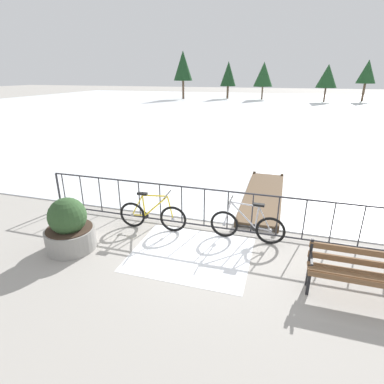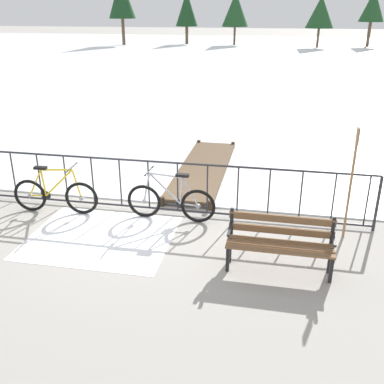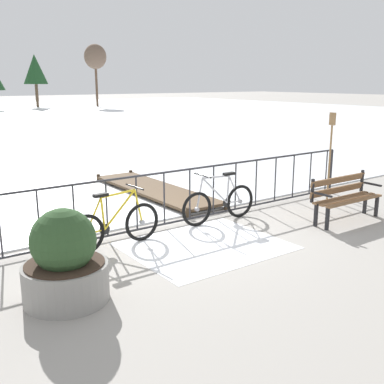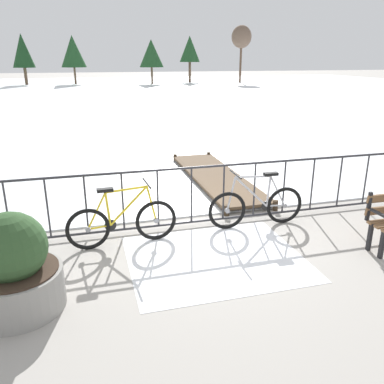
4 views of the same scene
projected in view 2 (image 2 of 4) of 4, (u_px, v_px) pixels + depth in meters
name	position (u px, v px, depth m)	size (l,w,h in m)	color
ground_plane	(136.00, 210.00, 8.88)	(160.00, 160.00, 0.00)	#9E9991
frozen_pond	(248.00, 58.00, 34.58)	(80.00, 56.00, 0.03)	white
snow_patch	(101.00, 237.00, 7.84)	(2.50, 2.09, 0.01)	white
railing_fence	(134.00, 184.00, 8.67)	(9.06, 0.06, 1.07)	#2D2D33
bicycle_near_railing	(55.00, 195.00, 8.65)	(1.71, 0.52, 0.97)	black
bicycle_second	(171.00, 202.00, 8.35)	(1.71, 0.52, 0.97)	black
park_bench	(280.00, 239.00, 6.72)	(1.61, 0.50, 0.89)	brown
oar_upright	(352.00, 177.00, 7.41)	(0.04, 0.16, 1.98)	#937047
wooden_dock	(203.00, 168.00, 10.84)	(1.10, 4.29, 0.20)	brown
tree_far_west	(235.00, 9.00, 44.96)	(2.69, 2.69, 5.10)	brown
tree_centre	(187.00, 9.00, 46.23)	(2.30, 2.30, 5.23)	brown
tree_east_mid	(373.00, 6.00, 43.24)	(2.41, 2.41, 5.27)	brown
tree_far_east	(321.00, 12.00, 42.04)	(2.65, 2.65, 4.71)	brown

